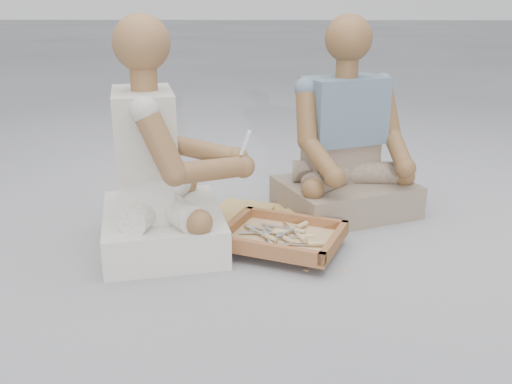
{
  "coord_description": "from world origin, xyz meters",
  "views": [
    {
      "loc": [
        -0.05,
        -2.12,
        1.06
      ],
      "look_at": [
        -0.11,
        0.13,
        0.3
      ],
      "focal_mm": 40.0,
      "sensor_mm": 36.0,
      "label": 1
    }
  ],
  "objects_px": {
    "carved_panel": "(273,223)",
    "craftsman": "(159,172)",
    "tool_tray": "(282,237)",
    "companion": "(346,150)"
  },
  "relations": [
    {
      "from": "companion",
      "to": "tool_tray",
      "type": "bearing_deg",
      "value": 33.14
    },
    {
      "from": "tool_tray",
      "to": "craftsman",
      "type": "height_order",
      "value": "craftsman"
    },
    {
      "from": "tool_tray",
      "to": "companion",
      "type": "relative_size",
      "value": 0.61
    },
    {
      "from": "craftsman",
      "to": "carved_panel",
      "type": "bearing_deg",
      "value": 99.66
    },
    {
      "from": "carved_panel",
      "to": "craftsman",
      "type": "bearing_deg",
      "value": -156.23
    },
    {
      "from": "carved_panel",
      "to": "tool_tray",
      "type": "distance_m",
      "value": 0.28
    },
    {
      "from": "craftsman",
      "to": "tool_tray",
      "type": "bearing_deg",
      "value": 70.79
    },
    {
      "from": "carved_panel",
      "to": "tool_tray",
      "type": "relative_size",
      "value": 1.09
    },
    {
      "from": "tool_tray",
      "to": "carved_panel",
      "type": "bearing_deg",
      "value": 98.56
    },
    {
      "from": "carved_panel",
      "to": "tool_tray",
      "type": "bearing_deg",
      "value": -81.44
    }
  ]
}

